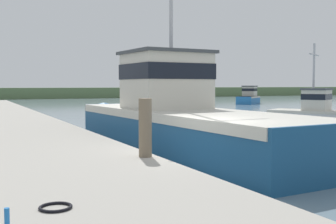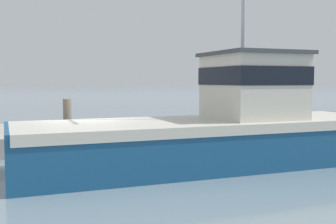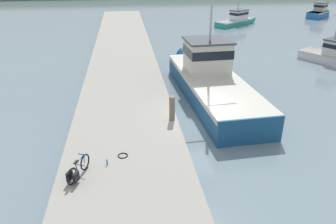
{
  "view_description": "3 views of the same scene",
  "coord_description": "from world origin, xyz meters",
  "px_view_note": "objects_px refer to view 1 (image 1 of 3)",
  "views": [
    {
      "loc": [
        -5.11,
        -9.26,
        2.36
      ],
      "look_at": [
        -0.98,
        -0.66,
        1.75
      ],
      "focal_mm": 45.0,
      "sensor_mm": 36.0,
      "label": 1
    },
    {
      "loc": [
        14.15,
        -1.66,
        2.72
      ],
      "look_at": [
        0.38,
        2.84,
        1.63
      ],
      "focal_mm": 45.0,
      "sensor_mm": 36.0,
      "label": 2
    },
    {
      "loc": [
        -3.71,
        -15.95,
        8.57
      ],
      "look_at": [
        -1.76,
        -1.27,
        1.59
      ],
      "focal_mm": 35.0,
      "sensor_mm": 36.0,
      "label": 3
    }
  ],
  "objects_px": {
    "fishing_boat_main": "(178,117)",
    "boat_green_anchored": "(249,97)",
    "boat_red_outer": "(312,110)",
    "mooring_post": "(145,128)",
    "water_bottle_on_curb": "(7,219)",
    "boat_white_moored": "(155,101)"
  },
  "relations": [
    {
      "from": "boat_green_anchored",
      "to": "water_bottle_on_curb",
      "type": "height_order",
      "value": "boat_green_anchored"
    },
    {
      "from": "boat_red_outer",
      "to": "boat_green_anchored",
      "type": "bearing_deg",
      "value": -148.16
    },
    {
      "from": "boat_green_anchored",
      "to": "mooring_post",
      "type": "distance_m",
      "value": 44.77
    },
    {
      "from": "boat_green_anchored",
      "to": "boat_red_outer",
      "type": "distance_m",
      "value": 26.52
    },
    {
      "from": "fishing_boat_main",
      "to": "boat_red_outer",
      "type": "height_order",
      "value": "fishing_boat_main"
    },
    {
      "from": "water_bottle_on_curb",
      "to": "boat_green_anchored",
      "type": "bearing_deg",
      "value": 50.3
    },
    {
      "from": "fishing_boat_main",
      "to": "mooring_post",
      "type": "relative_size",
      "value": 10.9
    },
    {
      "from": "boat_white_moored",
      "to": "water_bottle_on_curb",
      "type": "height_order",
      "value": "boat_white_moored"
    },
    {
      "from": "boat_green_anchored",
      "to": "mooring_post",
      "type": "relative_size",
      "value": 3.83
    },
    {
      "from": "boat_red_outer",
      "to": "water_bottle_on_curb",
      "type": "relative_size",
      "value": 21.89
    },
    {
      "from": "fishing_boat_main",
      "to": "boat_green_anchored",
      "type": "xyz_separation_m",
      "value": [
        25.21,
        29.69,
        -0.33
      ]
    },
    {
      "from": "fishing_boat_main",
      "to": "boat_white_moored",
      "type": "bearing_deg",
      "value": 64.62
    },
    {
      "from": "boat_red_outer",
      "to": "water_bottle_on_curb",
      "type": "bearing_deg",
      "value": 7.74
    },
    {
      "from": "boat_white_moored",
      "to": "boat_red_outer",
      "type": "xyz_separation_m",
      "value": [
        2.48,
        -18.86,
        0.02
      ]
    },
    {
      "from": "fishing_boat_main",
      "to": "boat_white_moored",
      "type": "distance_m",
      "value": 27.17
    },
    {
      "from": "boat_green_anchored",
      "to": "boat_red_outer",
      "type": "xyz_separation_m",
      "value": [
        -12.51,
        -23.38,
        -0.08
      ]
    },
    {
      "from": "boat_white_moored",
      "to": "boat_red_outer",
      "type": "relative_size",
      "value": 1.34
    },
    {
      "from": "boat_green_anchored",
      "to": "water_bottle_on_curb",
      "type": "relative_size",
      "value": 20.85
    },
    {
      "from": "boat_red_outer",
      "to": "water_bottle_on_curb",
      "type": "height_order",
      "value": "boat_red_outer"
    },
    {
      "from": "boat_white_moored",
      "to": "water_bottle_on_curb",
      "type": "relative_size",
      "value": 29.43
    },
    {
      "from": "fishing_boat_main",
      "to": "boat_green_anchored",
      "type": "bearing_deg",
      "value": 46.39
    },
    {
      "from": "boat_red_outer",
      "to": "boat_white_moored",
      "type": "bearing_deg",
      "value": -112.52
    }
  ]
}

